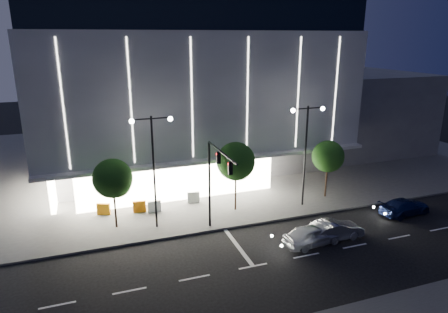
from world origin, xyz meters
name	(u,v)px	position (x,y,z in m)	size (l,w,h in m)	color
ground	(217,260)	(0.00, 0.00, 0.00)	(160.00, 160.00, 0.00)	black
sidewalk_museum	(195,156)	(5.00, 24.00, 0.07)	(70.00, 40.00, 0.15)	#474747
museum	(180,84)	(2.98, 22.31, 9.27)	(30.00, 25.80, 18.00)	#4C4C51
annex_building	(340,108)	(26.00, 24.00, 5.00)	(16.00, 20.00, 10.00)	#4C4C51
traffic_mast	(215,173)	(1.00, 3.34, 5.03)	(0.33, 5.89, 7.07)	black
street_lamp_west	(153,156)	(-3.00, 6.00, 5.96)	(3.16, 0.36, 9.00)	black
street_lamp_east	(306,141)	(10.00, 6.00, 5.96)	(3.16, 0.36, 9.00)	black
tree_left	(113,180)	(-5.97, 7.02, 4.03)	(3.02, 3.02, 5.72)	black
tree_mid	(236,163)	(4.03, 7.02, 4.33)	(3.25, 3.25, 6.15)	black
tree_right	(328,158)	(13.03, 7.02, 3.88)	(2.91, 2.91, 5.51)	black
car_lead	(312,235)	(7.19, -0.25, 0.75)	(1.78, 4.42, 1.50)	#B7BAC0
car_second	(334,230)	(9.11, -0.10, 0.74)	(1.56, 4.46, 1.47)	gray
car_third	(405,207)	(17.31, 1.65, 0.68)	(1.92, 4.72, 1.37)	navy
barrier_a	(104,209)	(-6.81, 9.68, 0.65)	(1.10, 0.25, 1.00)	orange
barrier_b	(154,206)	(-2.69, 8.83, 0.65)	(1.10, 0.25, 1.00)	white
barrier_c	(139,207)	(-3.90, 9.19, 0.65)	(1.10, 0.25, 1.00)	orange
barrier_d	(193,197)	(0.98, 9.68, 0.65)	(1.10, 0.25, 1.00)	white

